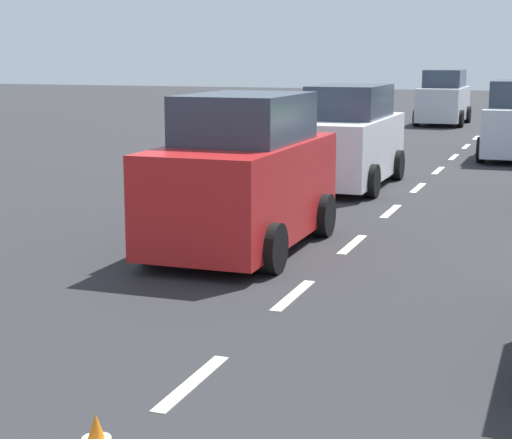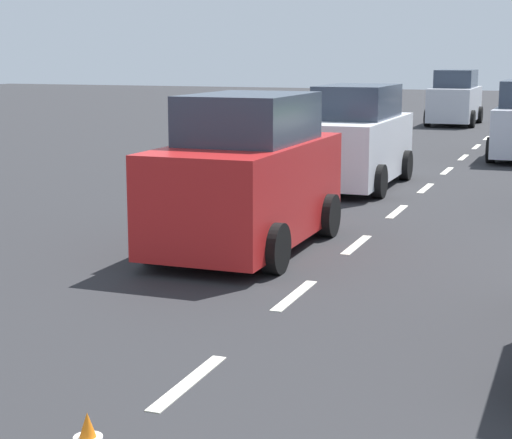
{
  "view_description": "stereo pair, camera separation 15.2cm",
  "coord_description": "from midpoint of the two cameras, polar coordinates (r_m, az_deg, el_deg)",
  "views": [
    {
      "loc": [
        2.99,
        -0.98,
        2.86
      ],
      "look_at": [
        -0.12,
        7.71,
        1.1
      ],
      "focal_mm": 61.49,
      "sensor_mm": 36.0,
      "label": 1
    },
    {
      "loc": [
        3.13,
        -0.93,
        2.86
      ],
      "look_at": [
        -0.12,
        7.71,
        1.1
      ],
      "focal_mm": 61.49,
      "sensor_mm": 36.0,
      "label": 2
    }
  ],
  "objects": [
    {
      "name": "car_oncoming_third",
      "position": [
        36.48,
        11.99,
        7.67
      ],
      "size": [
        1.92,
        4.06,
        2.19
      ],
      "color": "silver",
      "rests_on": "ground"
    },
    {
      "name": "car_oncoming_second",
      "position": [
        19.09,
        5.82,
        5.19
      ],
      "size": [
        1.88,
        4.38,
        2.18
      ],
      "color": "silver",
      "rests_on": "ground"
    },
    {
      "name": "ground_plane",
      "position": [
        22.35,
        11.68,
        3.22
      ],
      "size": [
        96.0,
        96.0,
        0.0
      ],
      "primitive_type": "plane",
      "color": "#28282B"
    },
    {
      "name": "car_oncoming_lead",
      "position": [
        12.83,
        -1.15,
        2.73
      ],
      "size": [
        1.99,
        4.07,
        2.28
      ],
      "color": "red",
      "rests_on": "ground"
    },
    {
      "name": "lane_center_line",
      "position": [
        26.49,
        12.98,
        4.33
      ],
      "size": [
        0.14,
        46.4,
        0.01
      ],
      "color": "silver",
      "rests_on": "ground"
    }
  ]
}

